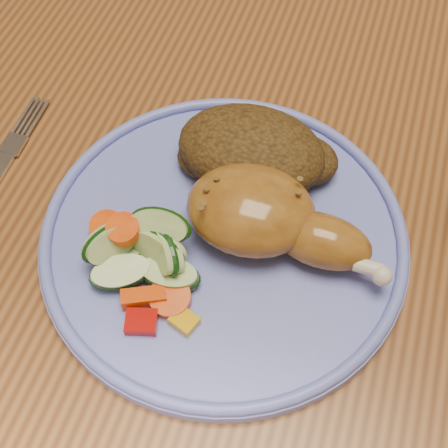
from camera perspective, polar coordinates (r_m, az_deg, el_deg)
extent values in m
plane|color=brown|center=(1.24, 5.55, -19.37)|extent=(4.00, 4.00, 0.00)
cube|color=brown|center=(0.56, 11.56, -0.95)|extent=(0.90, 1.40, 0.04)
cube|color=brown|center=(1.33, -2.95, 17.21)|extent=(0.06, 0.06, 0.71)
cube|color=#4C2D16|center=(1.16, 14.35, 13.17)|extent=(0.42, 0.42, 0.04)
cylinder|color=#4C2D16|center=(1.22, 2.51, 1.99)|extent=(0.04, 0.04, 0.41)
cylinder|color=#4C2D16|center=(1.45, 6.59, 13.10)|extent=(0.04, 0.04, 0.41)
cylinder|color=#4C2D16|center=(1.22, 18.94, -2.29)|extent=(0.04, 0.04, 0.41)
cylinder|color=#6873D3|center=(0.52, 0.00, -1.27)|extent=(0.30, 0.30, 0.01)
torus|color=#6873D3|center=(0.51, 0.00, -0.62)|extent=(0.30, 0.30, 0.01)
ellipsoid|color=#96601F|center=(0.50, 2.45, 1.33)|extent=(0.11, 0.09, 0.06)
ellipsoid|color=#96601F|center=(0.49, 8.93, -1.52)|extent=(0.08, 0.05, 0.04)
sphere|color=beige|center=(0.49, 14.24, -4.61)|extent=(0.02, 0.02, 0.02)
ellipsoid|color=#4B3212|center=(0.54, 2.52, 6.74)|extent=(0.13, 0.09, 0.06)
ellipsoid|color=#4B3212|center=(0.55, 7.12, 5.87)|extent=(0.06, 0.05, 0.04)
ellipsoid|color=#4B3212|center=(0.55, -1.54, 6.15)|extent=(0.05, 0.05, 0.03)
cube|color=#A50A05|center=(0.48, -7.56, -8.86)|extent=(0.03, 0.02, 0.01)
cube|color=#E5A507|center=(0.47, -3.65, -8.82)|extent=(0.02, 0.02, 0.01)
cylinder|color=#F75708|center=(0.52, -10.64, -0.32)|extent=(0.03, 0.03, 0.02)
cylinder|color=#F75708|center=(0.48, -4.93, -6.72)|extent=(0.03, 0.03, 0.02)
cube|color=#F75708|center=(0.48, -7.31, -6.70)|extent=(0.04, 0.03, 0.01)
cylinder|color=#F75708|center=(0.49, -9.19, -0.48)|extent=(0.03, 0.03, 0.02)
cylinder|color=#C2DB8E|center=(0.49, -6.02, -2.09)|extent=(0.05, 0.04, 0.05)
cylinder|color=#C2DB8E|center=(0.49, -10.33, -1.63)|extent=(0.05, 0.06, 0.05)
cylinder|color=#C2DB8E|center=(0.49, -5.02, -4.63)|extent=(0.05, 0.05, 0.02)
cylinder|color=#C2DB8E|center=(0.51, -9.15, -1.89)|extent=(0.05, 0.06, 0.02)
cylinder|color=#C2DB8E|center=(0.48, -5.82, -0.10)|extent=(0.05, 0.04, 0.04)
cylinder|color=#C2DB8E|center=(0.49, -9.40, -4.39)|extent=(0.06, 0.06, 0.03)
cylinder|color=#C2DB8E|center=(0.48, -5.42, -2.29)|extent=(0.05, 0.05, 0.05)
cube|color=silver|center=(0.62, -18.71, 6.91)|extent=(0.02, 0.07, 0.00)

